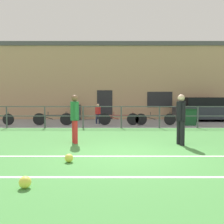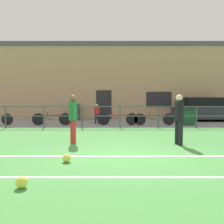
{
  "view_description": "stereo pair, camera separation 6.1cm",
  "coord_description": "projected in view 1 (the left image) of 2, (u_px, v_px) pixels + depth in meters",
  "views": [
    {
      "loc": [
        -0.49,
        -7.19,
        1.65
      ],
      "look_at": [
        -0.44,
        3.64,
        0.99
      ],
      "focal_mm": 40.62,
      "sensor_mm": 36.0,
      "label": 1
    },
    {
      "loc": [
        -0.43,
        -7.19,
        1.65
      ],
      "look_at": [
        -0.44,
        3.64,
        0.99
      ],
      "focal_mm": 40.62,
      "sensor_mm": 36.0,
      "label": 2
    }
  ],
  "objects": [
    {
      "name": "perimeter_fence",
      "position": [
        120.0,
        114.0,
        13.22
      ],
      "size": [
        36.07,
        0.07,
        1.15
      ],
      "color": "#474C51",
      "rests_on": "ground"
    },
    {
      "name": "pavement_strip",
      "position": [
        119.0,
        123.0,
        15.76
      ],
      "size": [
        48.0,
        5.0,
        0.02
      ],
      "primitive_type": "cube",
      "color": "gray",
      "rests_on": "ground"
    },
    {
      "name": "field_line_touchline",
      "position": [
        129.0,
        156.0,
        7.0
      ],
      "size": [
        36.0,
        0.11,
        0.0
      ],
      "primitive_type": "cube",
      "color": "white",
      "rests_on": "ground"
    },
    {
      "name": "parked_car_red",
      "position": [
        205.0,
        110.0,
        17.03
      ],
      "size": [
        4.28,
        1.95,
        1.57
      ],
      "color": "#282D38",
      "rests_on": "pavement_strip"
    },
    {
      "name": "spectator_child",
      "position": [
        97.0,
        112.0,
        15.24
      ],
      "size": [
        0.33,
        0.21,
        1.2
      ],
      "rotation": [
        0.0,
        0.0,
        3.02
      ],
      "color": "#232D4C",
      "rests_on": "pavement_strip"
    },
    {
      "name": "field_line_hash",
      "position": [
        135.0,
        177.0,
        5.18
      ],
      "size": [
        36.0,
        0.11,
        0.0
      ],
      "primitive_type": "cube",
      "color": "white",
      "rests_on": "ground"
    },
    {
      "name": "soccer_ball_match",
      "position": [
        24.0,
        182.0,
        4.54
      ],
      "size": [
        0.22,
        0.22,
        0.22
      ],
      "primitive_type": "sphere",
      "color": "#E5E04C",
      "rests_on": "ground"
    },
    {
      "name": "soccer_ball_spare",
      "position": [
        68.0,
        158.0,
        6.34
      ],
      "size": [
        0.21,
        0.21,
        0.21
      ],
      "primitive_type": "sphere",
      "color": "#E5E04C",
      "rests_on": "ground"
    },
    {
      "name": "ground",
      "position": [
        128.0,
        155.0,
        7.28
      ],
      "size": [
        60.0,
        44.0,
        0.04
      ],
      "primitive_type": "cube",
      "color": "#478C42"
    },
    {
      "name": "trash_bin_1",
      "position": [
        76.0,
        112.0,
        17.58
      ],
      "size": [
        0.55,
        0.46,
        1.07
      ],
      "color": "#33383D",
      "rests_on": "pavement_strip"
    },
    {
      "name": "bicycle_parked_4",
      "position": [
        52.0,
        119.0,
        14.42
      ],
      "size": [
        2.17,
        0.04,
        0.77
      ],
      "color": "black",
      "rests_on": "pavement_strip"
    },
    {
      "name": "clubhouse_facade",
      "position": [
        117.0,
        82.0,
        19.28
      ],
      "size": [
        28.0,
        2.56,
        5.57
      ],
      "color": "tan",
      "rests_on": "ground"
    },
    {
      "name": "trash_bin_0",
      "position": [
        189.0,
        117.0,
        14.44
      ],
      "size": [
        0.65,
        0.55,
        0.94
      ],
      "color": "#194C28",
      "rests_on": "pavement_strip"
    },
    {
      "name": "bicycle_parked_1",
      "position": [
        52.0,
        119.0,
        14.42
      ],
      "size": [
        2.29,
        0.04,
        0.77
      ],
      "color": "black",
      "rests_on": "pavement_strip"
    },
    {
      "name": "player_goalkeeper",
      "position": [
        180.0,
        116.0,
        8.62
      ],
      "size": [
        0.3,
        0.46,
        1.72
      ],
      "rotation": [
        0.0,
        0.0,
        4.94
      ],
      "color": "black",
      "rests_on": "ground"
    },
    {
      "name": "bicycle_parked_0",
      "position": [
        118.0,
        119.0,
        14.44
      ],
      "size": [
        2.29,
        0.04,
        0.77
      ],
      "color": "black",
      "rests_on": "pavement_strip"
    },
    {
      "name": "bicycle_parked_3",
      "position": [
        154.0,
        119.0,
        14.45
      ],
      "size": [
        2.3,
        0.04,
        0.76
      ],
      "color": "black",
      "rests_on": "pavement_strip"
    },
    {
      "name": "player_striker",
      "position": [
        74.0,
        116.0,
        8.94
      ],
      "size": [
        0.3,
        0.44,
        1.7
      ],
      "rotation": [
        0.0,
        0.0,
        5.07
      ],
      "color": "red",
      "rests_on": "ground"
    }
  ]
}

